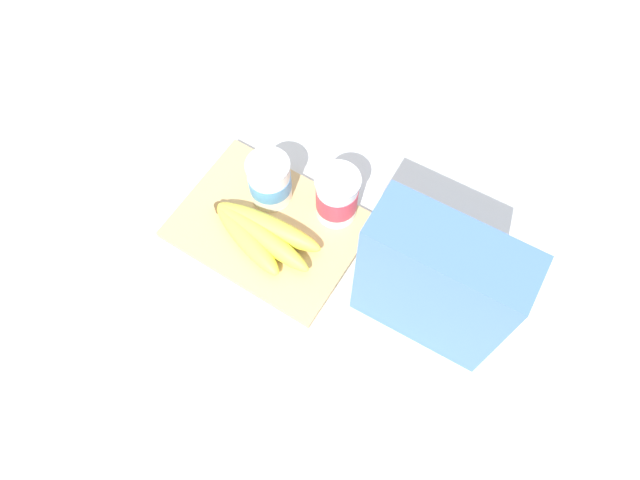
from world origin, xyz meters
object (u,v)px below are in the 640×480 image
at_px(yogurt_cup_front, 270,180).
at_px(banana_bunch, 260,233).
at_px(yogurt_cup_back, 337,196).
at_px(cereal_box, 435,286).
at_px(cutting_board, 269,227).

xyz_separation_m(yogurt_cup_front, banana_bunch, (0.03, -0.07, -0.02)).
bearing_deg(yogurt_cup_back, cereal_box, -21.81).
distance_m(cutting_board, cereal_box, 0.30).
bearing_deg(banana_bunch, yogurt_cup_front, 112.58).
height_order(cutting_board, banana_bunch, banana_bunch).
relative_size(cutting_board, yogurt_cup_front, 3.25).
height_order(cutting_board, cereal_box, cereal_box).
relative_size(cutting_board, banana_bunch, 1.50).
bearing_deg(yogurt_cup_front, cutting_board, -60.71).
distance_m(cutting_board, banana_bunch, 0.04).
xyz_separation_m(cereal_box, yogurt_cup_back, (-0.20, 0.08, -0.06)).
distance_m(cereal_box, yogurt_cup_front, 0.31).
relative_size(yogurt_cup_back, banana_bunch, 0.51).
relative_size(yogurt_cup_front, banana_bunch, 0.46).
bearing_deg(cereal_box, yogurt_cup_back, 155.92).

